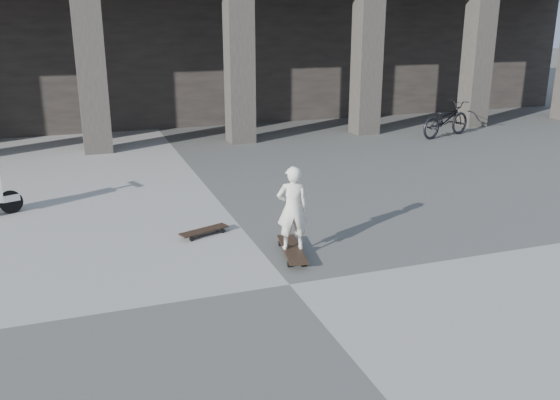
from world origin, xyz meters
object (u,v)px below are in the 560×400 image
object	(u,v)px
skateboard_spare	(204,231)
bicycle	(446,119)
child	(292,208)
longboard	(292,250)

from	to	relation	value
skateboard_spare	bicycle	bearing A→B (deg)	14.19
child	bicycle	bearing A→B (deg)	-125.09
longboard	skateboard_spare	world-z (taller)	longboard
bicycle	longboard	bearing A→B (deg)	115.41
child	skateboard_spare	bearing A→B (deg)	-38.82
skateboard_spare	child	distance (m)	1.63
child	bicycle	world-z (taller)	child
longboard	skateboard_spare	size ratio (longest dim) A/B	1.39
skateboard_spare	child	size ratio (longest dim) A/B	0.69
longboard	child	xyz separation A→B (m)	(-0.00, 0.00, 0.60)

